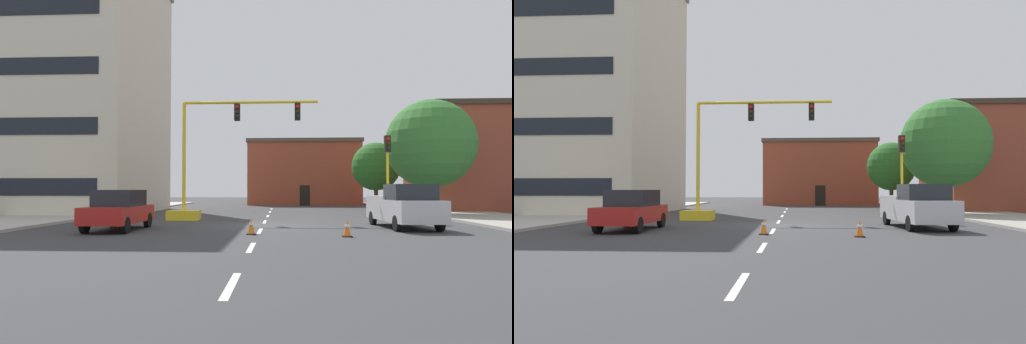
# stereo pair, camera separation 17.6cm
# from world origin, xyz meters

# --- Properties ---
(ground_plane) EXTENTS (160.00, 160.00, 0.00)m
(ground_plane) POSITION_xyz_m (0.00, 0.00, 0.00)
(ground_plane) COLOR #38383A
(sidewalk_left) EXTENTS (6.00, 56.00, 0.14)m
(sidewalk_left) POSITION_xyz_m (-13.33, 8.00, 0.07)
(sidewalk_left) COLOR #B2ADA3
(sidewalk_left) RESTS_ON ground_plane
(sidewalk_right) EXTENTS (6.00, 56.00, 0.14)m
(sidewalk_right) POSITION_xyz_m (13.33, 8.00, 0.07)
(sidewalk_right) COLOR #9E998E
(sidewalk_right) RESTS_ON ground_plane
(lane_stripe_seg_0) EXTENTS (0.16, 2.40, 0.01)m
(lane_stripe_seg_0) POSITION_xyz_m (0.00, -14.00, 0.00)
(lane_stripe_seg_0) COLOR silver
(lane_stripe_seg_0) RESTS_ON ground_plane
(lane_stripe_seg_1) EXTENTS (0.16, 2.40, 0.01)m
(lane_stripe_seg_1) POSITION_xyz_m (0.00, -8.50, 0.00)
(lane_stripe_seg_1) COLOR silver
(lane_stripe_seg_1) RESTS_ON ground_plane
(lane_stripe_seg_2) EXTENTS (0.16, 2.40, 0.01)m
(lane_stripe_seg_2) POSITION_xyz_m (0.00, -3.00, 0.00)
(lane_stripe_seg_2) COLOR silver
(lane_stripe_seg_2) RESTS_ON ground_plane
(lane_stripe_seg_3) EXTENTS (0.16, 2.40, 0.01)m
(lane_stripe_seg_3) POSITION_xyz_m (0.00, 2.50, 0.00)
(lane_stripe_seg_3) COLOR silver
(lane_stripe_seg_3) RESTS_ON ground_plane
(lane_stripe_seg_4) EXTENTS (0.16, 2.40, 0.01)m
(lane_stripe_seg_4) POSITION_xyz_m (0.00, 8.00, 0.00)
(lane_stripe_seg_4) COLOR silver
(lane_stripe_seg_4) RESTS_ON ground_plane
(lane_stripe_seg_5) EXTENTS (0.16, 2.40, 0.01)m
(lane_stripe_seg_5) POSITION_xyz_m (0.00, 13.50, 0.00)
(lane_stripe_seg_5) COLOR silver
(lane_stripe_seg_5) RESTS_ON ground_plane
(lane_stripe_seg_6) EXTENTS (0.16, 2.40, 0.01)m
(lane_stripe_seg_6) POSITION_xyz_m (0.00, 19.00, 0.00)
(lane_stripe_seg_6) COLOR silver
(lane_stripe_seg_6) RESTS_ON ground_plane
(building_tall_left) EXTENTS (14.54, 14.02, 19.45)m
(building_tall_left) POSITION_xyz_m (-16.36, 12.34, 9.73)
(building_tall_left) COLOR beige
(building_tall_left) RESTS_ON ground_plane
(building_brick_center) EXTENTS (12.83, 9.32, 7.38)m
(building_brick_center) POSITION_xyz_m (3.41, 32.18, 3.70)
(building_brick_center) COLOR brown
(building_brick_center) RESTS_ON ground_plane
(building_row_right) EXTENTS (12.80, 10.21, 8.49)m
(building_row_right) POSITION_xyz_m (18.76, 17.19, 4.26)
(building_row_right) COLOR brown
(building_row_right) RESTS_ON ground_plane
(traffic_signal_gantry) EXTENTS (8.57, 1.20, 6.83)m
(traffic_signal_gantry) POSITION_xyz_m (-3.62, 3.63, 2.21)
(traffic_signal_gantry) COLOR yellow
(traffic_signal_gantry) RESTS_ON ground_plane
(traffic_light_pole_right) EXTENTS (0.32, 0.47, 4.80)m
(traffic_light_pole_right) POSITION_xyz_m (6.89, 3.75, 3.53)
(traffic_light_pole_right) COLOR yellow
(traffic_light_pole_right) RESTS_ON ground_plane
(tree_right_mid) EXTENTS (5.96, 5.96, 7.84)m
(tree_right_mid) POSITION_xyz_m (10.97, 9.14, 4.85)
(tree_right_mid) COLOR #4C3823
(tree_right_mid) RESTS_ON ground_plane
(tree_right_far) EXTENTS (4.42, 4.42, 6.08)m
(tree_right_far) POSITION_xyz_m (9.57, 20.31, 3.86)
(tree_right_far) COLOR #4C3823
(tree_right_far) RESTS_ON ground_plane
(pickup_truck_silver) EXTENTS (2.42, 5.54, 1.99)m
(pickup_truck_silver) POSITION_xyz_m (6.50, -1.07, 0.97)
(pickup_truck_silver) COLOR #BCBCC1
(pickup_truck_silver) RESTS_ON ground_plane
(sedan_red_near_left) EXTENTS (1.89, 4.51, 1.74)m
(sedan_red_near_left) POSITION_xyz_m (-6.11, -2.90, 0.89)
(sedan_red_near_left) COLOR #B21E19
(sedan_red_near_left) RESTS_ON ground_plane
(traffic_cone_roadside_a) EXTENTS (0.36, 0.36, 0.64)m
(traffic_cone_roadside_a) POSITION_xyz_m (-0.27, -4.49, 0.31)
(traffic_cone_roadside_a) COLOR black
(traffic_cone_roadside_a) RESTS_ON ground_plane
(traffic_cone_roadside_b) EXTENTS (0.36, 0.36, 0.63)m
(traffic_cone_roadside_b) POSITION_xyz_m (3.35, -5.20, 0.31)
(traffic_cone_roadside_b) COLOR black
(traffic_cone_roadside_b) RESTS_ON ground_plane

